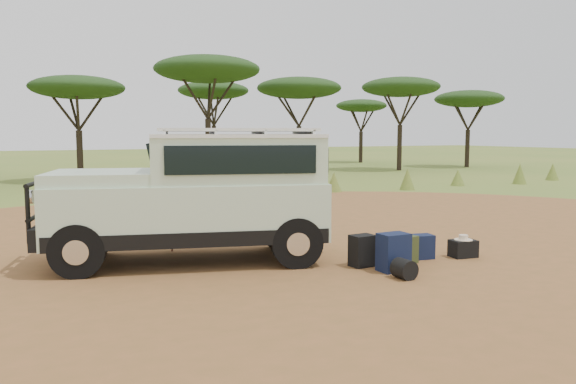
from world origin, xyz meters
name	(u,v)px	position (x,y,z in m)	size (l,w,h in m)	color
ground	(314,253)	(0.00, 0.00, 0.00)	(140.00, 140.00, 0.00)	#597529
dirt_clearing	(314,252)	(0.00, 0.00, 0.00)	(23.00, 23.00, 0.01)	brown
grass_fringe	(185,189)	(0.12, 8.67, 0.40)	(36.60, 1.60, 0.90)	#597529
acacia_treeline	(132,79)	(0.75, 19.81, 4.87)	(46.70, 13.20, 6.26)	black
safari_vehicle	(199,198)	(-2.11, 0.29, 1.11)	(5.00, 3.06, 2.29)	beige
walking_staff	(179,215)	(-2.21, 1.21, 0.69)	(0.03, 0.03, 1.41)	maroon
backpack_black	(362,251)	(0.18, -1.33, 0.27)	(0.39, 0.29, 0.53)	black
backpack_navy	(393,252)	(0.44, -1.82, 0.31)	(0.47, 0.34, 0.62)	#131C3C
backpack_olive	(407,250)	(0.97, -1.49, 0.24)	(0.34, 0.25, 0.48)	#3B451F
duffel_navy	(422,247)	(1.45, -1.31, 0.22)	(0.38, 0.29, 0.43)	#131C3C
hard_case	(463,249)	(2.18, -1.56, 0.16)	(0.45, 0.32, 0.32)	black
stuff_sack	(404,269)	(0.29, -2.28, 0.15)	(0.31, 0.31, 0.31)	black
safari_hat	(463,238)	(2.18, -1.56, 0.35)	(0.32, 0.32, 0.09)	beige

